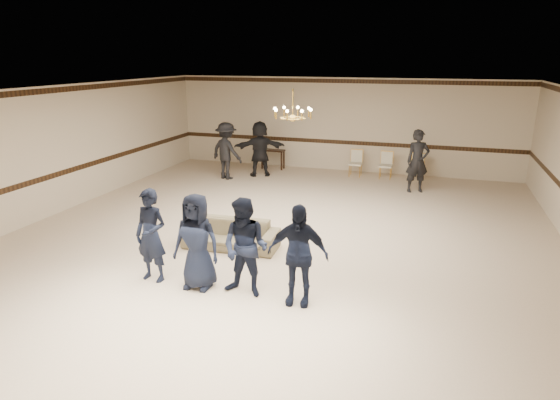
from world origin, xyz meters
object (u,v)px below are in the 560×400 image
(boy_b, at_px, (197,242))
(adult_mid, at_px, (260,149))
(settee, at_px, (231,234))
(banquet_chair_mid, at_px, (386,166))
(adult_right, at_px, (418,161))
(console_table, at_px, (273,159))
(boy_c, at_px, (245,248))
(chandelier, at_px, (293,104))
(banquet_chair_left, at_px, (356,164))
(banquet_chair_right, at_px, (417,168))
(boy_a, at_px, (151,236))
(boy_d, at_px, (298,255))
(adult_left, at_px, (227,151))

(boy_b, distance_m, adult_mid, 8.08)
(settee, relative_size, banquet_chair_mid, 2.29)
(adult_right, xyz_separation_m, banquet_chair_mid, (-1.03, 1.33, -0.49))
(console_table, bearing_deg, boy_c, -70.38)
(boy_b, bearing_deg, chandelier, 78.00)
(boy_b, height_order, banquet_chair_left, boy_b)
(chandelier, distance_m, banquet_chair_right, 6.37)
(boy_c, distance_m, console_table, 9.39)
(boy_a, relative_size, boy_c, 1.00)
(banquet_chair_left, bearing_deg, boy_b, -97.28)
(boy_a, bearing_deg, boy_b, 4.94)
(boy_b, bearing_deg, banquet_chair_left, 79.78)
(banquet_chair_right, bearing_deg, chandelier, -115.52)
(settee, bearing_deg, banquet_chair_mid, 67.59)
(settee, xyz_separation_m, banquet_chair_left, (1.47, 7.00, 0.14))
(adult_right, bearing_deg, console_table, 141.15)
(boy_c, xyz_separation_m, banquet_chair_left, (0.40, 8.81, -0.41))
(banquet_chair_left, distance_m, banquet_chair_right, 2.00)
(boy_b, distance_m, boy_d, 1.80)
(adult_left, distance_m, console_table, 2.16)
(boy_b, bearing_deg, adult_mid, 100.86)
(settee, distance_m, console_table, 7.36)
(boy_d, xyz_separation_m, banquet_chair_mid, (0.50, 8.81, -0.41))
(boy_a, distance_m, adult_right, 8.59)
(boy_c, height_order, boy_d, same)
(adult_mid, distance_m, banquet_chair_right, 5.18)
(boy_d, relative_size, console_table, 2.06)
(boy_a, relative_size, banquet_chair_left, 1.95)
(adult_left, bearing_deg, banquet_chair_left, -137.95)
(boy_b, bearing_deg, adult_left, 108.60)
(banquet_chair_right, relative_size, console_table, 1.06)
(boy_c, xyz_separation_m, banquet_chair_mid, (1.40, 8.81, -0.41))
(boy_c, xyz_separation_m, boy_d, (0.90, 0.00, 0.00))
(chandelier, bearing_deg, adult_right, 55.55)
(chandelier, distance_m, boy_d, 4.26)
(boy_d, height_order, adult_right, adult_right)
(boy_b, relative_size, banquet_chair_left, 1.95)
(adult_left, xyz_separation_m, banquet_chair_mid, (4.97, 1.63, -0.49))
(banquet_chair_left, bearing_deg, settee, -100.79)
(boy_a, relative_size, settee, 0.85)
(adult_left, xyz_separation_m, adult_mid, (0.90, 0.70, 0.00))
(banquet_chair_right, bearing_deg, boy_b, -109.16)
(console_table, bearing_deg, chandelier, -63.22)
(boy_d, bearing_deg, adult_left, 117.21)
(adult_right, bearing_deg, boy_c, -129.84)
(boy_c, distance_m, banquet_chair_left, 8.83)
(boy_a, relative_size, boy_d, 1.00)
(chandelier, bearing_deg, adult_left, 132.52)
(adult_left, bearing_deg, adult_right, -157.43)
(boy_b, height_order, boy_d, same)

